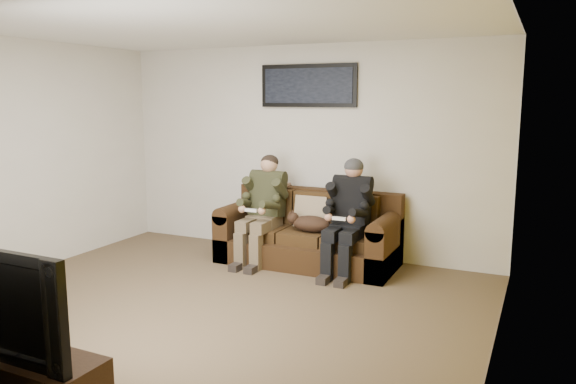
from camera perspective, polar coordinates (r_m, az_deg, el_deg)
The scene contains 15 objects.
floor at distance 5.41m, azimuth -8.18°, elevation -11.71°, with size 5.00×5.00×0.00m, color brown.
ceiling at distance 5.09m, azimuth -8.90°, elevation 16.75°, with size 5.00×5.00×0.00m, color silver.
wall_back at distance 7.06m, azimuth 1.57°, elevation 4.23°, with size 5.00×5.00×0.00m, color beige.
wall_left at distance 6.79m, azimuth -26.47°, elevation 3.03°, with size 4.50×4.50×0.00m, color beige.
wall_right at distance 4.27m, azimuth 20.77°, elevation 0.14°, with size 4.50×4.50×0.00m, color beige.
accent_wall_right at distance 4.27m, azimuth 20.64°, elevation 0.15°, with size 4.50×4.50×0.00m, color #B29011.
sofa at distance 6.74m, azimuth 2.24°, elevation -4.47°, with size 2.09×0.90×0.85m.
throw_pillow at distance 6.71m, azimuth 2.39°, elevation -2.04°, with size 0.40×0.11×0.38m, color tan.
throw_blanket at distance 7.12m, azimuth -1.61°, elevation 0.66°, with size 0.43×0.21×0.08m, color tan.
person_left at distance 6.72m, azimuth -2.54°, elevation -1.12°, with size 0.51×0.87×1.27m.
person_right at distance 6.31m, azimuth 6.16°, elevation -1.84°, with size 0.51×0.86×1.28m.
cat at distance 6.51m, azimuth 2.22°, elevation -3.19°, with size 0.66×0.26×0.24m.
framed_poster at distance 6.98m, azimuth 2.06°, elevation 10.74°, with size 1.25×0.05×0.52m.
tv_stand at distance 4.10m, azimuth -25.88°, elevation -16.82°, with size 1.25×0.40×0.39m, color #301D10.
television at distance 3.90m, azimuth -26.46°, elevation -9.62°, with size 1.20×0.16×0.69m, color black.
Camera 1 is at (2.78, -4.21, 1.95)m, focal length 35.00 mm.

